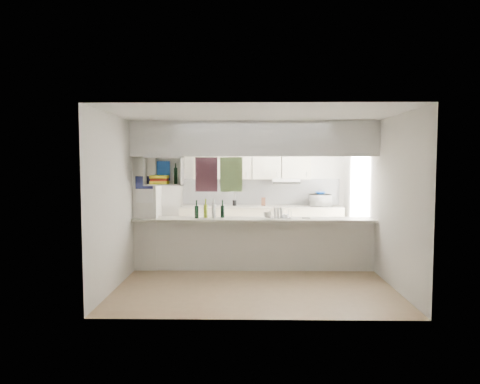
{
  "coord_description": "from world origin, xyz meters",
  "views": [
    {
      "loc": [
        -0.11,
        -7.45,
        1.9
      ],
      "look_at": [
        -0.25,
        0.5,
        1.35
      ],
      "focal_mm": 32.0,
      "sensor_mm": 36.0,
      "label": 1
    }
  ],
  "objects_px": {
    "microwave": "(320,200)",
    "dish_rack": "(280,214)",
    "bowl": "(320,193)",
    "wine_bottles": "(210,211)"
  },
  "relations": [
    {
      "from": "bowl",
      "to": "wine_bottles",
      "type": "distance_m",
      "value": 3.1
    },
    {
      "from": "microwave",
      "to": "bowl",
      "type": "bearing_deg",
      "value": -112.92
    },
    {
      "from": "bowl",
      "to": "dish_rack",
      "type": "relative_size",
      "value": 0.58
    },
    {
      "from": "dish_rack",
      "to": "bowl",
      "type": "bearing_deg",
      "value": 56.55
    },
    {
      "from": "microwave",
      "to": "dish_rack",
      "type": "distance_m",
      "value": 2.31
    },
    {
      "from": "microwave",
      "to": "dish_rack",
      "type": "bearing_deg",
      "value": 64.44
    },
    {
      "from": "wine_bottles",
      "to": "dish_rack",
      "type": "bearing_deg",
      "value": 0.14
    },
    {
      "from": "bowl",
      "to": "wine_bottles",
      "type": "relative_size",
      "value": 0.44
    },
    {
      "from": "microwave",
      "to": "dish_rack",
      "type": "xyz_separation_m",
      "value": [
        -1.05,
        -2.06,
        -0.05
      ]
    },
    {
      "from": "bowl",
      "to": "wine_bottles",
      "type": "height_order",
      "value": "wine_bottles"
    }
  ]
}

